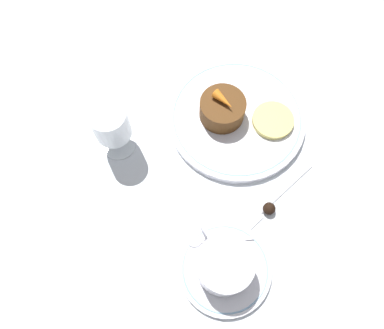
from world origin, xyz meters
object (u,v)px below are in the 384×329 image
at_px(coffee_cup, 224,265).
at_px(dinner_plate, 235,116).
at_px(dessert_cake, 220,110).
at_px(wine_glass, 111,126).
at_px(fork, 267,205).

bearing_deg(coffee_cup, dinner_plate, -36.16).
distance_m(coffee_cup, dessert_cake, 0.28).
xyz_separation_m(dinner_plate, dessert_cake, (0.01, 0.03, 0.03)).
xyz_separation_m(dinner_plate, wine_glass, (0.06, 0.22, 0.07)).
bearing_deg(coffee_cup, dessert_cake, -29.88).
xyz_separation_m(dinner_plate, coffee_cup, (-0.23, 0.17, 0.04)).
bearing_deg(dessert_cake, wine_glass, 76.41).
height_order(coffee_cup, wine_glass, wine_glass).
relative_size(dinner_plate, dessert_cake, 3.09).
relative_size(coffee_cup, fork, 0.63).
bearing_deg(fork, dinner_plate, -13.71).
distance_m(dinner_plate, fork, 0.18).
bearing_deg(coffee_cup, fork, -66.81).
bearing_deg(wine_glass, coffee_cup, -169.90).
height_order(coffee_cup, dessert_cake, coffee_cup).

